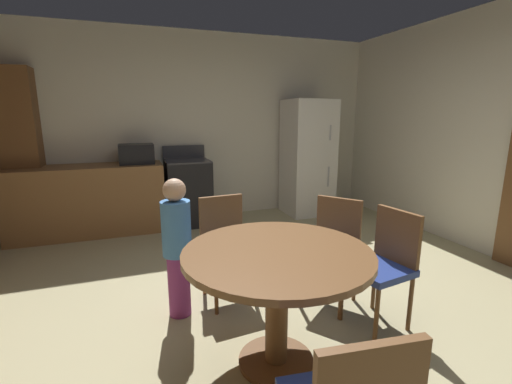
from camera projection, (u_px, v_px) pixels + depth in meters
ground_plane at (283, 317)px, 2.74m from camera, size 14.00×14.00×0.00m
wall_back at (201, 127)px, 5.26m from camera, size 5.64×0.12×2.70m
kitchen_counter at (89, 200)px, 4.57m from camera, size 1.88×0.60×0.90m
pantry_column at (22, 155)px, 4.37m from camera, size 0.44×0.36×2.10m
oven_range at (188, 192)px, 4.99m from camera, size 0.60×0.60×1.10m
refrigerator at (308, 158)px, 5.46m from camera, size 0.68×0.68×1.76m
microwave at (137, 154)px, 4.65m from camera, size 0.44×0.32×0.26m
dining_table at (277, 276)px, 2.11m from camera, size 1.14×1.14×0.76m
chair_north at (226, 241)px, 2.96m from camera, size 0.43×0.43×0.87m
chair_northeast at (333, 244)px, 2.89m from camera, size 0.56×0.56×0.87m
chair_east at (385, 261)px, 2.57m from camera, size 0.46×0.46×0.87m
person_child at (177, 245)px, 2.66m from camera, size 0.30×0.30×1.09m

